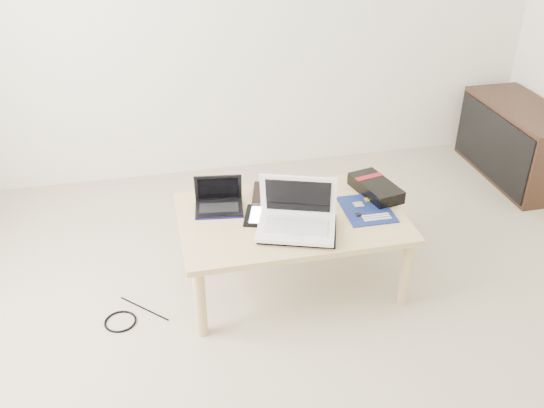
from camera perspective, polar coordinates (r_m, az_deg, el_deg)
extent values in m
plane|color=#C1B19C|center=(2.75, 5.19, -15.31)|extent=(4.00, 4.00, 0.00)
cube|color=tan|center=(2.99, 1.84, -1.33)|extent=(1.10, 0.70, 0.03)
cylinder|color=tan|center=(2.80, -6.79, -9.20)|extent=(0.06, 0.06, 0.37)
cylinder|color=tan|center=(3.02, 12.50, -6.37)|extent=(0.06, 0.06, 0.37)
cylinder|color=tan|center=(3.28, -8.03, -2.57)|extent=(0.06, 0.06, 0.37)
cylinder|color=tan|center=(3.47, 8.59, -0.58)|extent=(0.06, 0.06, 0.37)
cube|color=#382216|center=(4.40, 22.23, 5.40)|extent=(0.40, 0.90, 0.50)
cube|color=black|center=(4.30, 20.00, 5.23)|extent=(0.02, 0.86, 0.44)
cube|color=black|center=(3.13, 0.75, 0.89)|extent=(0.33, 0.29, 0.03)
cube|color=black|center=(3.03, -5.00, -0.46)|extent=(0.26, 0.19, 0.01)
cube|color=black|center=(3.02, -5.01, -0.34)|extent=(0.20, 0.11, 0.00)
cube|color=black|center=(2.97, -4.99, -0.93)|extent=(0.05, 0.03, 0.00)
cube|color=black|center=(3.04, -5.09, 1.53)|extent=(0.24, 0.07, 0.16)
cube|color=black|center=(3.04, -5.09, 1.47)|extent=(0.20, 0.06, 0.13)
cube|color=#100D4B|center=(2.96, -4.97, -1.33)|extent=(0.24, 0.04, 0.01)
cube|color=black|center=(2.96, -0.06, -1.17)|extent=(0.30, 0.26, 0.01)
cube|color=white|center=(2.95, -0.06, -1.06)|extent=(0.24, 0.21, 0.00)
cube|color=#B5B5BA|center=(3.02, 3.60, -0.42)|extent=(0.13, 0.24, 0.02)
cube|color=#A0A0A5|center=(3.02, 3.61, -0.25)|extent=(0.11, 0.19, 0.00)
cube|color=black|center=(2.86, 2.43, -2.39)|extent=(0.42, 0.36, 0.02)
cube|color=white|center=(2.83, 2.27, -2.32)|extent=(0.42, 0.36, 0.02)
cube|color=white|center=(2.82, 2.27, -2.19)|extent=(0.32, 0.23, 0.00)
cube|color=white|center=(2.74, 2.11, -3.22)|extent=(0.09, 0.06, 0.00)
cube|color=white|center=(2.84, 2.48, 0.83)|extent=(0.36, 0.19, 0.24)
cube|color=black|center=(2.84, 2.47, 0.73)|extent=(0.31, 0.15, 0.19)
cube|color=#0C194E|center=(3.06, 8.89, -0.50)|extent=(0.24, 0.30, 0.01)
cube|color=#B5B5BA|center=(3.08, 8.14, -0.08)|extent=(0.05, 0.05, 0.01)
cube|color=gold|center=(3.15, 9.54, 0.56)|extent=(0.10, 0.01, 0.01)
cube|color=gold|center=(3.13, 9.65, 0.40)|extent=(0.10, 0.01, 0.01)
cube|color=silver|center=(3.01, 9.69, -1.03)|extent=(0.14, 0.01, 0.01)
cube|color=silver|center=(2.99, 9.81, -1.22)|extent=(0.14, 0.01, 0.01)
cube|color=silver|center=(2.98, 9.95, -1.41)|extent=(0.14, 0.01, 0.01)
cube|color=black|center=(3.00, 8.15, -1.00)|extent=(0.02, 0.02, 0.01)
cube|color=black|center=(3.19, 9.72, 1.50)|extent=(0.22, 0.34, 0.07)
cube|color=maroon|center=(3.22, 9.12, 2.56)|extent=(0.16, 0.07, 0.00)
torus|color=black|center=(2.96, -0.83, -1.21)|extent=(0.12, 0.12, 0.01)
torus|color=black|center=(3.04, -14.09, -10.68)|extent=(0.20, 0.20, 0.01)
cylinder|color=black|center=(3.09, -11.93, -9.61)|extent=(0.23, 0.23, 0.01)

